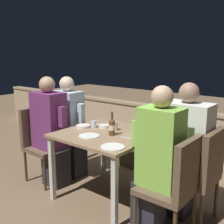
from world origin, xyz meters
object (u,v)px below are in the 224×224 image
Objects in this scene: chair_left_near at (41,137)px; beer_bottle at (112,126)px; chair_left_far at (60,132)px; person_blue_shirt at (70,126)px; person_green_blouse at (157,160)px; chair_right_far at (202,168)px; person_white_polo at (183,151)px; person_purple_stripe at (51,131)px; chair_right_near at (177,180)px.

beer_bottle is (1.06, 0.13, 0.30)m from chair_left_near.
person_blue_shirt is (0.20, 0.00, 0.11)m from chair_left_far.
beer_bottle is at bearing 166.30° from person_green_blouse.
beer_bottle is at bearing -12.75° from person_blue_shirt.
person_white_polo is at bearing 180.00° from chair_right_far.
chair_left_far is at bearing 93.16° from chair_left_near.
person_green_blouse reaches higher than person_purple_stripe.
chair_left_near is at bearing 180.00° from person_purple_stripe.
chair_right_far is at bearing 0.83° from person_blue_shirt.
chair_left_near is 0.24m from person_purple_stripe.
person_green_blouse is at bearing 180.00° from chair_right_near.
person_white_polo is (1.56, 0.35, 0.00)m from person_purple_stripe.
person_white_polo reaches higher than chair_left_far.
person_green_blouse reaches higher than chair_right_far.
chair_right_near is (1.72, -0.35, -0.11)m from person_blue_shirt.
person_blue_shirt is 1.41× the size of chair_right_far.
person_green_blouse is (1.72, -0.35, 0.13)m from chair_left_far.
chair_left_near is at bearing -86.84° from chair_left_far.
chair_left_near is 0.71× the size of person_blue_shirt.
chair_left_near and chair_left_far have the same top height.
chair_left_near is at bearing -169.89° from chair_right_far.
person_white_polo is (-0.20, 0.00, 0.12)m from chair_right_far.
person_blue_shirt is at bearing 167.25° from beer_bottle.
chair_right_far is at bearing -0.00° from person_white_polo.
person_blue_shirt is (0.19, 0.33, 0.11)m from chair_left_near.
person_green_blouse is 1.00× the size of person_white_polo.
chair_right_far is at bearing 11.25° from person_purple_stripe.
person_green_blouse is 5.40× the size of beer_bottle.
person_green_blouse is 1.45× the size of chair_right_far.
person_green_blouse reaches higher than chair_right_near.
chair_left_far is 0.69× the size of person_green_blouse.
chair_left_near is 1.00× the size of chair_right_far.
person_blue_shirt is at bearing 60.23° from chair_left_near.
person_blue_shirt is 1.55m from person_green_blouse.
person_green_blouse reaches higher than chair_left_near.
person_blue_shirt reaches higher than chair_right_near.
person_purple_stripe is at bearing 178.93° from person_green_blouse.
person_white_polo is (-0.14, 0.38, 0.12)m from chair_right_near.
person_purple_stripe is 1.50m from person_green_blouse.
chair_right_near is 1.00× the size of chair_right_far.
person_green_blouse is 0.68m from beer_bottle.
chair_left_far is (-0.02, 0.33, 0.00)m from chair_left_near.
chair_left_near is 1.81m from person_white_polo.
chair_left_near is at bearing -119.77° from person_blue_shirt.
chair_left_far is at bearing -179.26° from chair_right_far.
chair_right_far is 3.73× the size of beer_bottle.
chair_left_far and chair_right_far have the same top height.
chair_left_near is 0.70× the size of person_purple_stripe.
person_white_polo is (1.79, 0.03, 0.12)m from chair_left_far.
chair_left_near is 1.00× the size of chair_left_far.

